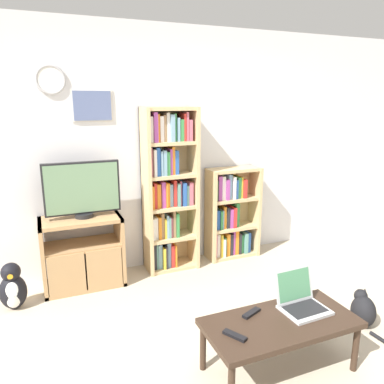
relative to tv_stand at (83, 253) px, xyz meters
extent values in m
cube|color=silver|center=(0.94, 0.28, 0.94)|extent=(7.16, 0.06, 2.60)
torus|color=#B2B2B7|center=(-0.15, 0.23, 1.66)|extent=(0.28, 0.03, 0.28)
cylinder|color=white|center=(-0.15, 0.23, 1.66)|extent=(0.23, 0.02, 0.23)
cube|color=silver|center=(0.21, 0.24, 1.42)|extent=(0.40, 0.01, 0.31)
cube|color=slate|center=(0.21, 0.23, 1.42)|extent=(0.36, 0.02, 0.28)
cube|color=tan|center=(-0.37, 0.02, 0.00)|extent=(0.04, 0.41, 0.71)
cube|color=tan|center=(0.37, 0.02, 0.00)|extent=(0.04, 0.41, 0.71)
cube|color=tan|center=(0.00, 0.02, 0.34)|extent=(0.78, 0.41, 0.04)
cube|color=tan|center=(0.00, 0.02, -0.34)|extent=(0.78, 0.41, 0.04)
cube|color=tan|center=(0.00, 0.02, 0.07)|extent=(0.71, 0.38, 0.04)
cube|color=tan|center=(-0.18, -0.18, -0.12)|extent=(0.34, 0.02, 0.39)
cube|color=tan|center=(0.18, -0.18, -0.12)|extent=(0.34, 0.02, 0.39)
cylinder|color=black|center=(0.04, 0.03, 0.38)|extent=(0.18, 0.18, 0.04)
cube|color=black|center=(0.04, 0.03, 0.65)|extent=(0.72, 0.05, 0.51)
cube|color=slate|center=(0.04, 0.00, 0.65)|extent=(0.68, 0.01, 0.47)
cube|color=tan|center=(0.69, 0.07, 0.53)|extent=(0.04, 0.31, 1.77)
cube|color=tan|center=(1.22, 0.07, 0.53)|extent=(0.04, 0.31, 1.77)
cube|color=tan|center=(0.95, 0.22, 0.53)|extent=(0.56, 0.02, 1.77)
cube|color=tan|center=(0.95, 0.07, -0.34)|extent=(0.49, 0.28, 0.04)
cube|color=tan|center=(0.95, 0.07, 0.01)|extent=(0.49, 0.28, 0.04)
cube|color=tan|center=(0.95, 0.07, 0.35)|extent=(0.49, 0.28, 0.04)
cube|color=tan|center=(0.95, 0.07, 0.70)|extent=(0.49, 0.28, 0.04)
cube|color=tan|center=(0.95, 0.07, 1.05)|extent=(0.49, 0.28, 0.04)
cube|color=tan|center=(0.95, 0.07, 1.39)|extent=(0.49, 0.28, 0.04)
cube|color=#232328|center=(0.74, 0.08, -0.17)|extent=(0.04, 0.22, 0.29)
cube|color=#5B9389|center=(0.77, 0.09, -0.17)|extent=(0.02, 0.20, 0.29)
cube|color=#759EB7|center=(0.81, 0.09, -0.18)|extent=(0.04, 0.20, 0.28)
cube|color=gold|center=(0.84, 0.08, -0.20)|extent=(0.03, 0.25, 0.24)
cube|color=#232328|center=(0.87, 0.08, -0.19)|extent=(0.02, 0.25, 0.26)
cube|color=#759EB7|center=(0.90, 0.08, -0.18)|extent=(0.04, 0.21, 0.28)
cube|color=red|center=(0.94, 0.08, -0.19)|extent=(0.04, 0.23, 0.25)
cube|color=orange|center=(0.98, 0.08, -0.19)|extent=(0.02, 0.24, 0.25)
cube|color=white|center=(0.73, 0.08, 0.14)|extent=(0.03, 0.23, 0.24)
cube|color=white|center=(0.77, 0.09, 0.14)|extent=(0.03, 0.20, 0.24)
cube|color=orange|center=(0.81, 0.08, 0.15)|extent=(0.03, 0.21, 0.24)
cube|color=#93704C|center=(0.84, 0.09, 0.17)|extent=(0.03, 0.20, 0.28)
cube|color=gold|center=(0.87, 0.08, 0.14)|extent=(0.02, 0.22, 0.22)
cube|color=#759EB7|center=(0.89, 0.08, 0.15)|extent=(0.02, 0.22, 0.26)
cube|color=#5B9389|center=(0.91, 0.08, 0.14)|extent=(0.02, 0.23, 0.23)
cube|color=#B75B70|center=(0.94, 0.09, 0.14)|extent=(0.02, 0.20, 0.22)
cube|color=#93704C|center=(0.97, 0.08, 0.17)|extent=(0.03, 0.23, 0.29)
cube|color=#388947|center=(1.00, 0.08, 0.16)|extent=(0.03, 0.24, 0.27)
cube|color=orange|center=(0.73, 0.08, 0.49)|extent=(0.03, 0.23, 0.24)
cube|color=red|center=(0.77, 0.09, 0.50)|extent=(0.03, 0.21, 0.27)
cube|color=orange|center=(0.80, 0.09, 0.50)|extent=(0.04, 0.21, 0.25)
cube|color=#9E4293|center=(0.85, 0.08, 0.51)|extent=(0.04, 0.22, 0.28)
cube|color=orange|center=(0.88, 0.08, 0.50)|extent=(0.02, 0.24, 0.26)
cube|color=orange|center=(0.91, 0.09, 0.50)|extent=(0.03, 0.20, 0.26)
cube|color=#759EB7|center=(0.95, 0.09, 0.49)|extent=(0.04, 0.20, 0.24)
cube|color=red|center=(0.98, 0.08, 0.51)|extent=(0.03, 0.22, 0.28)
cube|color=#5B9389|center=(1.02, 0.08, 0.50)|extent=(0.03, 0.24, 0.25)
cube|color=#B75B70|center=(1.05, 0.09, 0.51)|extent=(0.02, 0.21, 0.27)
cube|color=#2856A8|center=(1.08, 0.08, 0.50)|extent=(0.04, 0.25, 0.25)
cube|color=#5B9389|center=(1.12, 0.08, 0.48)|extent=(0.03, 0.23, 0.22)
cube|color=#B75B70|center=(1.16, 0.08, 0.50)|extent=(0.04, 0.24, 0.25)
cube|color=#B75B70|center=(0.73, 0.08, 0.86)|extent=(0.03, 0.22, 0.29)
cube|color=white|center=(0.76, 0.07, 0.85)|extent=(0.03, 0.25, 0.27)
cube|color=#2856A8|center=(0.80, 0.08, 0.86)|extent=(0.04, 0.23, 0.29)
cube|color=#759EB7|center=(0.84, 0.08, 0.85)|extent=(0.02, 0.24, 0.26)
cube|color=#759EB7|center=(0.87, 0.08, 0.85)|extent=(0.03, 0.24, 0.26)
cube|color=#388947|center=(0.91, 0.08, 0.84)|extent=(0.04, 0.23, 0.24)
cube|color=#9E4293|center=(0.94, 0.08, 0.85)|extent=(0.02, 0.21, 0.27)
cube|color=orange|center=(0.97, 0.09, 0.86)|extent=(0.03, 0.20, 0.29)
cube|color=#2856A8|center=(1.01, 0.09, 0.84)|extent=(0.04, 0.20, 0.25)
cube|color=white|center=(0.73, 0.08, 1.19)|extent=(0.04, 0.23, 0.26)
cube|color=#9E4293|center=(0.78, 0.07, 1.21)|extent=(0.04, 0.25, 0.30)
cube|color=orange|center=(0.81, 0.08, 1.20)|extent=(0.03, 0.21, 0.28)
cube|color=white|center=(0.85, 0.08, 1.19)|extent=(0.04, 0.21, 0.26)
cube|color=#93704C|center=(0.88, 0.09, 1.20)|extent=(0.03, 0.21, 0.27)
cube|color=white|center=(0.92, 0.09, 1.21)|extent=(0.03, 0.21, 0.29)
cube|color=#759EB7|center=(0.95, 0.08, 1.20)|extent=(0.04, 0.25, 0.27)
cube|color=#388947|center=(0.99, 0.09, 1.20)|extent=(0.03, 0.20, 0.28)
cube|color=#759EB7|center=(1.02, 0.08, 1.18)|extent=(0.02, 0.24, 0.24)
cube|color=#388947|center=(1.06, 0.08, 1.17)|extent=(0.04, 0.24, 0.22)
cube|color=red|center=(1.09, 0.08, 1.20)|extent=(0.02, 0.24, 0.28)
cube|color=#B75B70|center=(1.12, 0.08, 1.21)|extent=(0.02, 0.24, 0.30)
cube|color=#B75B70|center=(1.15, 0.07, 1.17)|extent=(0.03, 0.25, 0.22)
cube|color=tan|center=(1.44, 0.09, 0.18)|extent=(0.04, 0.27, 1.07)
cube|color=tan|center=(2.03, 0.09, 0.18)|extent=(0.04, 0.27, 1.07)
cube|color=tan|center=(1.74, 0.22, 0.18)|extent=(0.62, 0.02, 1.07)
cube|color=tan|center=(1.74, 0.09, -0.34)|extent=(0.55, 0.23, 0.04)
cube|color=tan|center=(1.74, 0.09, 0.01)|extent=(0.55, 0.23, 0.04)
cube|color=tan|center=(1.74, 0.09, 0.35)|extent=(0.55, 0.23, 0.04)
cube|color=tan|center=(1.74, 0.09, 0.70)|extent=(0.55, 0.23, 0.04)
cube|color=#B75B70|center=(1.48, 0.10, -0.17)|extent=(0.03, 0.18, 0.29)
cube|color=white|center=(1.52, 0.11, -0.18)|extent=(0.04, 0.17, 0.28)
cube|color=gold|center=(1.56, 0.10, -0.18)|extent=(0.02, 0.19, 0.27)
cube|color=white|center=(1.59, 0.10, -0.21)|extent=(0.03, 0.21, 0.22)
cube|color=#388947|center=(1.62, 0.11, -0.21)|extent=(0.02, 0.17, 0.22)
cube|color=orange|center=(1.65, 0.10, -0.19)|extent=(0.04, 0.19, 0.27)
cube|color=#232328|center=(1.69, 0.10, -0.19)|extent=(0.04, 0.18, 0.26)
cube|color=#9E4293|center=(1.73, 0.10, -0.17)|extent=(0.02, 0.18, 0.30)
cube|color=orange|center=(1.77, 0.10, -0.17)|extent=(0.04, 0.18, 0.30)
cube|color=#232328|center=(1.81, 0.10, -0.19)|extent=(0.03, 0.20, 0.26)
cube|color=#388947|center=(1.84, 0.11, -0.21)|extent=(0.03, 0.17, 0.23)
cube|color=#5B9389|center=(1.88, 0.10, -0.20)|extent=(0.04, 0.21, 0.25)
cube|color=#2856A8|center=(1.93, 0.10, -0.20)|extent=(0.04, 0.18, 0.25)
cube|color=#232328|center=(1.48, 0.10, 0.17)|extent=(0.02, 0.20, 0.29)
cube|color=#2856A8|center=(1.51, 0.10, 0.14)|extent=(0.04, 0.18, 0.23)
cube|color=#388947|center=(1.55, 0.10, 0.13)|extent=(0.03, 0.20, 0.22)
cube|color=#759EB7|center=(1.57, 0.10, 0.14)|extent=(0.02, 0.18, 0.22)
cube|color=orange|center=(1.60, 0.11, 0.15)|extent=(0.03, 0.17, 0.26)
cube|color=#232328|center=(1.64, 0.10, 0.15)|extent=(0.04, 0.18, 0.24)
cube|color=#9E4293|center=(1.68, 0.10, 0.14)|extent=(0.04, 0.20, 0.23)
cube|color=red|center=(1.72, 0.10, 0.14)|extent=(0.04, 0.21, 0.24)
cube|color=#388947|center=(1.77, 0.11, 0.17)|extent=(0.04, 0.17, 0.28)
cube|color=#388947|center=(1.49, 0.11, 0.49)|extent=(0.04, 0.17, 0.23)
cube|color=#9E4293|center=(1.53, 0.10, 0.51)|extent=(0.04, 0.19, 0.28)
cube|color=white|center=(1.57, 0.10, 0.51)|extent=(0.04, 0.18, 0.27)
cube|color=#9E4293|center=(1.62, 0.10, 0.49)|extent=(0.04, 0.21, 0.24)
cube|color=#759EB7|center=(1.66, 0.11, 0.51)|extent=(0.04, 0.17, 0.28)
cube|color=white|center=(1.70, 0.10, 0.50)|extent=(0.03, 0.21, 0.26)
cube|color=#2856A8|center=(1.73, 0.10, 0.48)|extent=(0.03, 0.20, 0.22)
cube|color=#388947|center=(1.78, 0.10, 0.49)|extent=(0.04, 0.18, 0.24)
cube|color=gold|center=(1.81, 0.11, 0.49)|extent=(0.02, 0.18, 0.25)
cube|color=red|center=(1.84, 0.10, 0.48)|extent=(0.04, 0.21, 0.22)
cube|color=#332319|center=(1.10, -1.77, 0.01)|extent=(1.05, 0.50, 0.04)
cylinder|color=#332319|center=(1.58, -1.98, -0.18)|extent=(0.04, 0.04, 0.35)
cylinder|color=#332319|center=(0.61, -1.57, -0.18)|extent=(0.04, 0.04, 0.35)
cylinder|color=#332319|center=(1.58, -1.57, -0.18)|extent=(0.04, 0.04, 0.35)
cube|color=#B7BABC|center=(1.32, -1.74, 0.04)|extent=(0.33, 0.26, 0.02)
cube|color=black|center=(1.32, -1.74, 0.05)|extent=(0.29, 0.19, 0.00)
cube|color=#B7BABC|center=(1.32, -1.61, 0.17)|extent=(0.32, 0.08, 0.25)
cube|color=#47845B|center=(1.32, -1.62, 0.17)|extent=(0.28, 0.07, 0.21)
cube|color=black|center=(0.95, -1.63, 0.04)|extent=(0.16, 0.10, 0.02)
cube|color=black|center=(0.72, -1.81, 0.04)|extent=(0.12, 0.16, 0.02)
ellipsoid|color=black|center=(2.05, -1.60, -0.23)|extent=(0.25, 0.28, 0.26)
ellipsoid|color=silver|center=(2.08, -1.52, -0.25)|extent=(0.12, 0.09, 0.14)
sphere|color=black|center=(2.07, -1.54, -0.12)|extent=(0.11, 0.11, 0.11)
cone|color=black|center=(2.05, -1.53, -0.07)|extent=(0.05, 0.05, 0.04)
cone|color=black|center=(2.10, -1.55, -0.07)|extent=(0.05, 0.05, 0.04)
ellipsoid|color=black|center=(-0.64, -0.19, -0.20)|extent=(0.24, 0.21, 0.32)
ellipsoid|color=white|center=(-0.64, -0.26, -0.20)|extent=(0.15, 0.08, 0.25)
sphere|color=black|center=(-0.64, -0.19, 0.00)|extent=(0.17, 0.17, 0.17)
cone|color=orange|center=(-0.64, -0.27, 0.00)|extent=(0.05, 0.05, 0.05)
camera|label=1|loc=(-0.32, -3.62, 1.49)|focal=35.00mm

